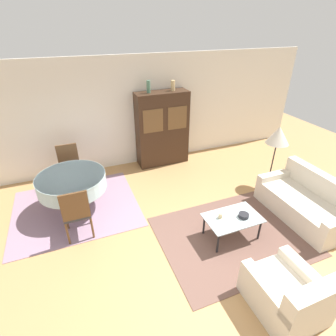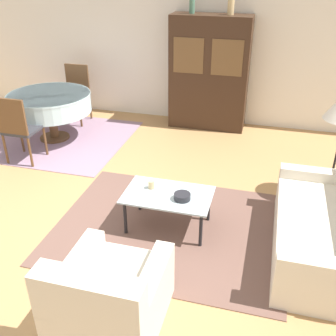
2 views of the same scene
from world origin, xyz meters
TOP-DOWN VIEW (x-y plane):
  - ground_plane at (0.00, 0.00)m, footprint 14.00×14.00m
  - wall_back at (0.00, 3.63)m, footprint 10.00×0.06m
  - area_rug at (0.97, 0.25)m, footprint 2.52×1.99m
  - dining_rug at (-1.54, 2.10)m, footprint 2.42×2.10m
  - couch at (2.60, 0.23)m, footprint 0.93×1.73m
  - armchair at (0.84, -1.15)m, footprint 0.80×0.91m
  - coffee_table at (0.94, 0.26)m, footprint 0.94×0.59m
  - display_cabinet at (0.81, 3.34)m, footprint 1.30×0.48m
  - dining_table at (-1.52, 2.11)m, footprint 1.30×1.30m
  - dining_chair_near at (-1.52, 1.23)m, footprint 0.44×0.44m
  - dining_chair_far at (-1.52, 2.98)m, footprint 0.44×0.44m
  - cup at (0.73, 0.33)m, footprint 0.07×0.07m
  - bowl at (1.11, 0.20)m, footprint 0.18×0.18m
  - vase_tall at (0.49, 3.34)m, footprint 0.09×0.09m
  - vase_short at (1.10, 3.34)m, footprint 0.10×0.10m

SIDE VIEW (x-z plane):
  - ground_plane at x=0.00m, z-range 0.00..0.00m
  - area_rug at x=0.97m, z-range 0.00..0.01m
  - dining_rug at x=-1.54m, z-range 0.00..0.01m
  - couch at x=2.60m, z-range -0.12..0.71m
  - armchair at x=0.84m, z-range -0.11..0.70m
  - coffee_table at x=0.94m, z-range 0.18..0.60m
  - bowl at x=1.11m, z-range 0.43..0.50m
  - cup at x=0.73m, z-range 0.43..0.52m
  - dining_chair_near at x=-1.52m, z-range 0.07..1.06m
  - dining_chair_far at x=-1.52m, z-range 0.07..1.06m
  - dining_table at x=-1.52m, z-range 0.24..1.00m
  - display_cabinet at x=0.81m, z-range 0.00..1.88m
  - wall_back at x=0.00m, z-range 0.00..2.70m
  - vase_short at x=1.10m, z-range 1.88..2.11m
  - vase_tall at x=0.49m, z-range 1.88..2.16m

